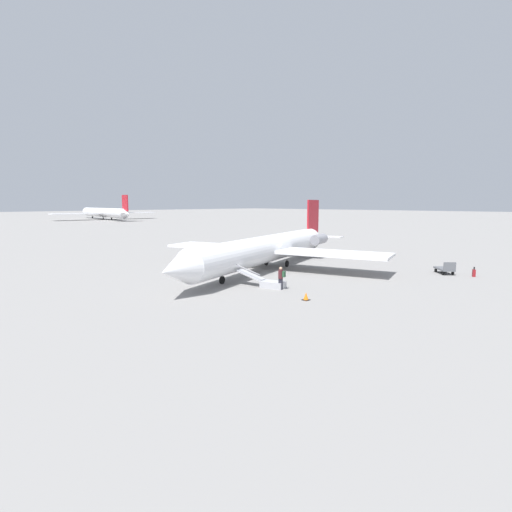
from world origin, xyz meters
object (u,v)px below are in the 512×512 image
(airplane_main, at_px, (270,248))
(suitcase, at_px, (474,273))
(passenger, at_px, (281,277))
(boarding_stairs, at_px, (268,282))
(luggage_cart, at_px, (445,269))
(airplane_far_left, at_px, (104,212))

(airplane_main, height_order, suitcase, airplane_main)
(passenger, bearing_deg, airplane_main, -59.56)
(suitcase, bearing_deg, boarding_stairs, -31.87)
(airplane_main, height_order, boarding_stairs, airplane_main)
(luggage_cart, bearing_deg, airplane_main, -100.28)
(passenger, distance_m, suitcase, 18.26)
(airplane_far_left, bearing_deg, boarding_stairs, 166.23)
(airplane_far_left, relative_size, boarding_stairs, 12.30)
(boarding_stairs, bearing_deg, suitcase, -138.58)
(airplane_far_left, xyz_separation_m, suitcase, (31.31, 140.93, -2.40))
(boarding_stairs, bearing_deg, airplane_main, -65.19)
(suitcase, bearing_deg, luggage_cart, -81.94)
(luggage_cart, relative_size, suitcase, 2.68)
(passenger, height_order, luggage_cart, passenger)
(luggage_cart, bearing_deg, airplane_far_left, -146.05)
(airplane_main, relative_size, boarding_stairs, 7.32)
(passenger, bearing_deg, airplane_far_left, -36.40)
(airplane_far_left, bearing_deg, suitcase, 173.60)
(airplane_far_left, height_order, luggage_cart, airplane_far_left)
(airplane_far_left, relative_size, suitcase, 57.80)
(airplane_far_left, bearing_deg, passenger, 166.43)
(luggage_cart, xyz_separation_m, suitcase, (-0.33, 2.36, -0.13))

